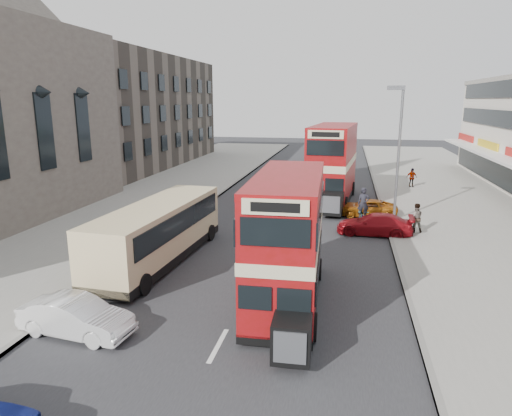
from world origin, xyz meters
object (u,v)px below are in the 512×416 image
Objects in this scene: street_lamp at (398,144)px; cyclist at (363,212)px; pedestrian_far at (412,178)px; bus_second at (333,163)px; pedestrian_near at (416,218)px; car_left_front at (76,317)px; coach at (159,230)px; car_right_a at (375,224)px; car_right_b at (367,208)px; bus_main at (287,239)px.

cyclist is at bearing -152.83° from street_lamp.
cyclist reaches higher than pedestrian_far.
pedestrian_near is (4.88, -7.62, -1.87)m from bus_second.
car_left_front is (-11.13, -16.23, -4.17)m from street_lamp.
coach is 11.87m from car_right_a.
coach is at bearing -141.26° from cyclist.
coach is 4.28× the size of cyclist.
car_right_b is at bearing -62.22° from pedestrian_near.
car_right_a is 2.59× the size of pedestrian_far.
car_left_front is 18.29m from pedestrian_near.
pedestrian_far reaches higher than car_right_a.
cyclist is at bearing 114.12° from bus_second.
coach reaches higher than pedestrian_far.
cyclist reaches higher than car_right_a.
car_left_front is 0.98× the size of car_right_b.
bus_main is 25.20m from pedestrian_far.
bus_main reaches higher than car_right_a.
car_right_a is at bearing -0.57° from car_right_b.
car_left_front reaches higher than car_right_b.
bus_second is 9.24m from pedestrian_near.
car_left_front reaches higher than car_right_a.
bus_second is (0.98, 17.60, 0.41)m from bus_main.
pedestrian_far is (3.76, 14.55, 0.35)m from car_right_a.
car_right_a is at bearing -112.55° from street_lamp.
cyclist is (2.08, -6.05, -2.06)m from bus_second.
street_lamp is at bearing 24.31° from cyclist.
bus_main is at bearing 53.65° from pedestrian_near.
coach is at bearing -28.29° from bus_main.
car_right_b is 4.51m from pedestrian_near.
bus_main is 11.66m from pedestrian_near.
bus_second reaches higher than bus_main.
car_right_a is at bearing -29.84° from car_left_front.
street_lamp is 4.91× the size of pedestrian_near.
pedestrian_far is (1.55, 14.06, -0.03)m from pedestrian_near.
coach is 25.01m from pedestrian_far.
pedestrian_near is (12.23, 6.80, -0.51)m from coach.
street_lamp reaches higher than car_right_b.
street_lamp is 12.43m from pedestrian_far.
car_right_a is (3.65, 9.49, -1.83)m from bus_main.
pedestrian_near is (2.49, -3.74, 0.45)m from car_right_b.
bus_main is at bearing -121.40° from pedestrian_far.
car_right_b is at bearing -105.60° from bus_main.
street_lamp is 6.72m from bus_second.
street_lamp is 4.50m from cyclist.
pedestrian_far is (13.64, 27.78, 0.33)m from car_left_front.
pedestrian_near is at bearing -68.95° from street_lamp.
car_left_front is 16.51m from car_right_a.
pedestrian_far is (6.43, 6.44, -1.90)m from bus_second.
car_left_front is at bearing -32.92° from car_right_a.
pedestrian_far is (7.41, 24.04, -1.49)m from bus_main.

